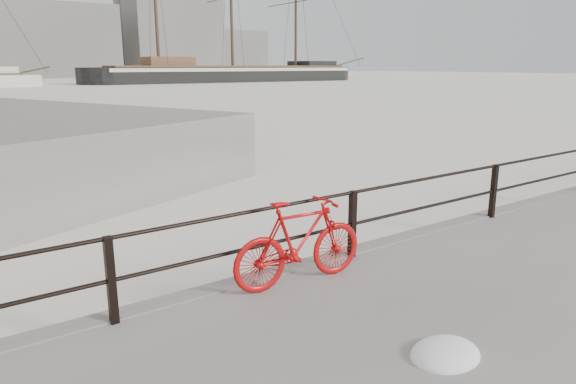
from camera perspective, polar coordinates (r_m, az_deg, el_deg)
ground at (r=10.50m, az=20.76°, el=-4.26°), size 400.00×400.00×0.00m
guardrail at (r=10.20m, az=21.86°, el=0.09°), size 28.00×0.10×1.00m
bicycle at (r=6.59m, az=1.29°, el=-5.55°), size 1.90×0.42×1.13m
barque_black at (r=101.26m, az=-6.12°, el=12.08°), size 64.54×23.07×35.87m
industrial_west at (r=148.32m, az=-25.15°, el=14.93°), size 32.00×18.00×18.00m
industrial_mid at (r=163.51m, az=-13.00°, el=16.70°), size 26.00×20.00×24.00m
industrial_east at (r=177.90m, az=-6.47°, el=15.09°), size 20.00×16.00×14.00m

